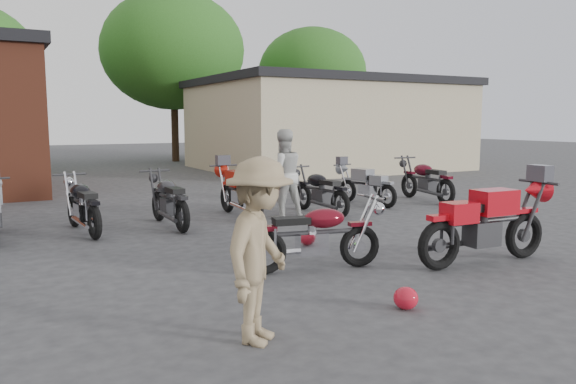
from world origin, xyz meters
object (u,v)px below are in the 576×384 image
vintage_motorcycle (316,231)px  row_bike_4 (240,190)px  row_bike_2 (82,202)px  helmet (406,298)px  row_bike_7 (426,178)px  person_tan (260,251)px  sportbike (487,220)px  row_bike_5 (320,189)px  row_bike_3 (169,197)px  person_light (283,174)px  row_bike_6 (366,183)px

vintage_motorcycle → row_bike_4: 4.54m
vintage_motorcycle → row_bike_2: 4.90m
helmet → row_bike_7: size_ratio=0.13×
person_tan → row_bike_4: (2.56, 6.36, -0.28)m
sportbike → row_bike_4: bearing=109.1°
sportbike → person_tan: size_ratio=1.28×
helmet → row_bike_4: size_ratio=0.13×
helmet → row_bike_2: (-2.43, 6.11, 0.44)m
person_tan → row_bike_5: person_tan is taller
vintage_motorcycle → row_bike_5: row_bike_5 is taller
helmet → row_bike_7: bearing=46.5°
vintage_motorcycle → row_bike_7: bearing=48.0°
helmet → row_bike_5: (2.52, 5.87, 0.43)m
helmet → person_tan: (-1.79, -0.05, 0.74)m
row_bike_3 → person_light: bearing=-97.7°
person_tan → row_bike_4: size_ratio=0.85×
vintage_motorcycle → row_bike_5: bearing=69.3°
row_bike_4 → person_tan: bearing=158.2°
vintage_motorcycle → person_tan: (-1.76, -1.89, 0.32)m
helmet → row_bike_3: row_bike_3 is taller
sportbike → row_bike_6: sportbike is taller
row_bike_4 → sportbike: bearing=-163.8°
vintage_motorcycle → row_bike_6: (4.20, 4.59, -0.02)m
vintage_motorcycle → row_bike_6: 6.22m
row_bike_6 → sportbike: bearing=151.1°
helmet → row_bike_5: 6.40m
row_bike_6 → row_bike_4: bearing=82.2°
helmet → row_bike_2: row_bike_2 is taller
vintage_motorcycle → row_bike_7: row_bike_7 is taller
vintage_motorcycle → row_bike_4: (0.80, 4.47, 0.04)m
person_tan → row_bike_2: size_ratio=0.88×
person_light → row_bike_6: size_ratio=1.03×
sportbike → row_bike_3: size_ratio=1.11×
row_bike_2 → row_bike_5: (4.95, -0.24, -0.02)m
person_tan → row_bike_6: (5.96, 6.48, -0.34)m
vintage_motorcycle → person_light: person_light is taller
row_bike_4 → vintage_motorcycle: bearing=170.0°
sportbike → row_bike_7: 6.37m
row_bike_2 → vintage_motorcycle: bearing=-156.3°
person_tan → row_bike_5: (4.30, 5.92, -0.31)m
helmet → row_bike_6: size_ratio=0.15×
helmet → row_bike_7: row_bike_7 is taller
row_bike_5 → row_bike_7: 3.42m
vintage_motorcycle → person_tan: bearing=-121.5°
row_bike_6 → helmet: bearing=137.1°
helmet → person_light: size_ratio=0.15×
vintage_motorcycle → person_light: bearing=80.0°
person_tan → row_bike_6: person_tan is taller
sportbike → row_bike_4: sportbike is taller
helmet → row_bike_2: bearing=111.7°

